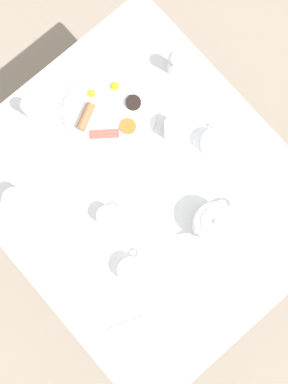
{
  "coord_description": "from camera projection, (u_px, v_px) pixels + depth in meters",
  "views": [
    {
      "loc": [
        -0.13,
        -0.14,
        2.18
      ],
      "look_at": [
        0.0,
        0.0,
        0.72
      ],
      "focal_mm": 42.0,
      "sensor_mm": 36.0,
      "label": 1
    }
  ],
  "objects": [
    {
      "name": "teacup_with_saucer_left",
      "position": [
        131.0,
        270.0,
        1.43
      ],
      "size": [
        0.13,
        0.13,
        0.06
      ],
      "color": "white",
      "rests_on": "table"
    },
    {
      "name": "water_glass_short",
      "position": [
        174.0,
        129.0,
        1.47
      ],
      "size": [
        0.07,
        0.07,
        0.09
      ],
      "color": "white",
      "rests_on": "table"
    },
    {
      "name": "salt_grinder",
      "position": [
        29.0,
        108.0,
        1.46
      ],
      "size": [
        0.05,
        0.05,
        0.12
      ],
      "color": "#BCBCC1",
      "rests_on": "table"
    },
    {
      "name": "spoon_for_tea",
      "position": [
        154.0,
        181.0,
        1.49
      ],
      "size": [
        0.14,
        0.11,
        0.0
      ],
      "rotation": [
        0.0,
        0.0,
        5.36
      ],
      "color": "silver",
      "rests_on": "table"
    },
    {
      "name": "ground_plane",
      "position": [
        144.0,
        211.0,
        2.18
      ],
      "size": [
        8.0,
        8.0,
        0.0
      ],
      "primitive_type": "plane",
      "color": "gray"
    },
    {
      "name": "teacup_with_saucer_right",
      "position": [
        213.0,
        143.0,
        1.48
      ],
      "size": [
        0.13,
        0.13,
        0.06
      ],
      "color": "white",
      "rests_on": "table"
    },
    {
      "name": "table",
      "position": [
        144.0,
        195.0,
        1.55
      ],
      "size": [
        0.94,
        1.1,
        0.7
      ],
      "color": "silver",
      "rests_on": "ground_plane"
    },
    {
      "name": "knife_by_plate",
      "position": [
        0.0,
        158.0,
        1.5
      ],
      "size": [
        0.2,
        0.13,
        0.0
      ],
      "rotation": [
        0.0,
        0.0,
        4.16
      ],
      "color": "silver",
      "rests_on": "table"
    },
    {
      "name": "pepper_grinder",
      "position": [
        175.0,
        62.0,
        1.48
      ],
      "size": [
        0.05,
        0.05,
        0.12
      ],
      "color": "#BCBCC1",
      "rests_on": "table"
    },
    {
      "name": "fork_by_plate",
      "position": [
        76.0,
        282.0,
        1.44
      ],
      "size": [
        0.13,
        0.13,
        0.0
      ],
      "rotation": [
        0.0,
        0.0,
        5.51
      ],
      "color": "silver",
      "rests_on": "table"
    },
    {
      "name": "water_glass_tall",
      "position": [
        17.0,
        200.0,
        1.43
      ],
      "size": [
        0.07,
        0.07,
        0.1
      ],
      "color": "white",
      "rests_on": "table"
    },
    {
      "name": "breakfast_plate",
      "position": [
        109.0,
        111.0,
        1.51
      ],
      "size": [
        0.32,
        0.32,
        0.04
      ],
      "color": "white",
      "rests_on": "table"
    },
    {
      "name": "teapot_near",
      "position": [
        214.0,
        223.0,
        1.42
      ],
      "size": [
        0.22,
        0.13,
        0.13
      ],
      "rotation": [
        0.0,
        0.0,
        3.08
      ],
      "color": "white",
      "rests_on": "table"
    },
    {
      "name": "creamer_jug",
      "position": [
        108.0,
        216.0,
        1.44
      ],
      "size": [
        0.09,
        0.07,
        0.06
      ],
      "color": "white",
      "rests_on": "table"
    },
    {
      "name": "napkin_folded",
      "position": [
        133.0,
        338.0,
        1.42
      ],
      "size": [
        0.16,
        0.14,
        0.01
      ],
      "rotation": [
        0.0,
        0.0,
        5.95
      ],
      "color": "white",
      "rests_on": "table"
    }
  ]
}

